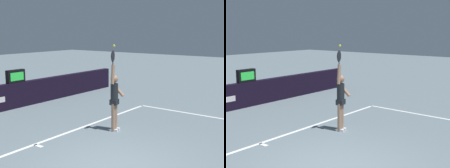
% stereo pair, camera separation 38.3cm
% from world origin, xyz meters
% --- Properties ---
extents(speed_display, '(0.77, 0.21, 0.51)m').
position_xyz_m(speed_display, '(2.27, 6.36, 1.24)').
color(speed_display, black).
rests_on(speed_display, back_wall).
extents(tennis_player, '(0.48, 0.44, 2.45)m').
position_xyz_m(tennis_player, '(2.23, 1.57, 1.02)').
color(tennis_player, '#A0785E').
rests_on(tennis_player, ground).
extents(tennis_ball, '(0.07, 0.07, 0.07)m').
position_xyz_m(tennis_ball, '(2.00, 1.41, 2.58)').
color(tennis_ball, '#D1E733').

